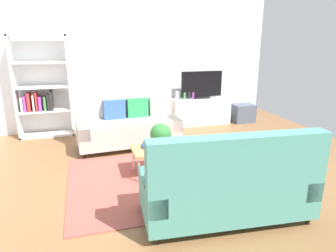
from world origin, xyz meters
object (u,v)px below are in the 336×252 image
(storage_trunk, at_px, (243,113))
(bottle_1, at_px, (189,95))
(vase_0, at_px, (177,95))
(bottle_2, at_px, (193,96))
(coffee_table, at_px, (168,149))
(bottle_0, at_px, (184,96))
(table_book_0, at_px, (151,146))
(bookshelf, at_px, (42,91))
(couch_beige, at_px, (128,123))
(tv_console, at_px, (201,111))
(couch_green, at_px, (226,184))
(tv, at_px, (202,85))
(potted_plant, at_px, (161,135))

(storage_trunk, bearing_deg, bottle_1, 177.58)
(vase_0, distance_m, bottle_2, 0.37)
(coffee_table, height_order, storage_trunk, storage_trunk)
(coffee_table, xyz_separation_m, bottle_0, (1.10, 2.45, 0.33))
(table_book_0, bearing_deg, vase_0, 64.08)
(table_book_0, distance_m, bottle_2, 2.86)
(bookshelf, relative_size, table_book_0, 8.75)
(couch_beige, height_order, tv_console, couch_beige)
(coffee_table, xyz_separation_m, storage_trunk, (2.63, 2.39, -0.17))
(storage_trunk, relative_size, vase_0, 2.94)
(couch_green, height_order, tv, tv)
(table_book_0, xyz_separation_m, bottle_0, (1.35, 2.38, 0.28))
(tv_console, xyz_separation_m, storage_trunk, (1.10, -0.10, -0.10))
(table_book_0, bearing_deg, bottle_2, 56.70)
(couch_beige, xyz_separation_m, table_book_0, (0.14, -1.35, -0.01))
(bottle_0, distance_m, bottle_1, 0.11)
(potted_plant, xyz_separation_m, bottle_2, (1.43, 2.49, 0.09))
(storage_trunk, xyz_separation_m, vase_0, (-1.68, 0.15, 0.51))
(tv_console, bearing_deg, bottle_1, -172.90)
(coffee_table, height_order, table_book_0, table_book_0)
(potted_plant, bearing_deg, vase_0, 67.49)
(coffee_table, xyz_separation_m, potted_plant, (-0.12, -0.04, 0.24))
(potted_plant, relative_size, bottle_0, 2.37)
(coffee_table, bearing_deg, potted_plant, -161.08)
(couch_beige, relative_size, bottle_1, 10.84)
(tv, xyz_separation_m, vase_0, (-0.58, 0.07, -0.22))
(tv, bearing_deg, coffee_table, -121.71)
(couch_green, relative_size, bottle_2, 12.46)
(potted_plant, height_order, table_book_0, potted_plant)
(bottle_2, bearing_deg, bottle_0, 180.00)
(tv, relative_size, storage_trunk, 1.92)
(tv_console, distance_m, bottle_2, 0.46)
(couch_beige, distance_m, couch_green, 2.92)
(bottle_1, bearing_deg, vase_0, 160.82)
(bookshelf, xyz_separation_m, bottle_0, (3.10, -0.06, -0.25))
(tv, distance_m, bookshelf, 3.53)
(storage_trunk, height_order, potted_plant, potted_plant)
(potted_plant, xyz_separation_m, bottle_1, (1.33, 2.49, 0.10))
(tv_console, bearing_deg, bookshelf, 179.68)
(coffee_table, bearing_deg, storage_trunk, 42.31)
(tv_console, bearing_deg, potted_plant, -123.08)
(couch_beige, bearing_deg, bottle_0, -149.32)
(bottle_1, xyz_separation_m, bottle_2, (0.10, 0.00, -0.01))
(couch_green, distance_m, coffee_table, 1.45)
(coffee_table, distance_m, tv, 2.96)
(bottle_1, bearing_deg, storage_trunk, -2.42)
(bookshelf, height_order, bottle_0, bookshelf)
(tv_console, relative_size, table_book_0, 5.83)
(couch_beige, xyz_separation_m, tv_console, (1.92, 1.07, -0.13))
(vase_0, bearing_deg, bookshelf, -179.42)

